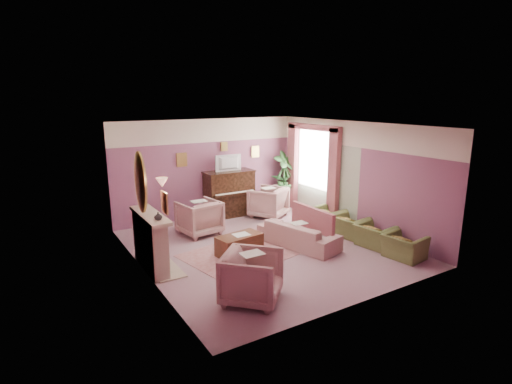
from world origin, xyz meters
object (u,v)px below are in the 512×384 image
television (230,162)px  floral_armchair_left (199,216)px  olive_chair_a (404,243)px  floral_armchair_right (268,201)px  olive_chair_d (327,215)px  side_table (280,197)px  olive_chair_c (349,223)px  olive_chair_b (375,232)px  sofa (298,230)px  piano (229,194)px  floral_armchair_front (252,275)px  coffee_table (239,245)px

television → floral_armchair_left: (-1.40, -0.98, -1.12)m
television → olive_chair_a: television is taller
floral_armchair_right → olive_chair_a: 4.17m
olive_chair_d → side_table: bearing=87.9°
television → olive_chair_d: size_ratio=0.98×
television → olive_chair_c: bearing=-61.3°
floral_armchair_left → olive_chair_c: (3.10, -2.11, -0.13)m
olive_chair_b → olive_chair_d: bearing=90.0°
sofa → olive_chair_c: sofa is taller
floral_armchair_right → side_table: size_ratio=1.38×
television → sofa: 3.21m
floral_armchair_right → olive_chair_b: floral_armchair_right is taller
piano → floral_armchair_front: piano is taller
floral_armchair_front → olive_chair_b: bearing=10.7°
olive_chair_c → floral_armchair_front: bearing=-157.8°
olive_chair_c → olive_chair_d: size_ratio=1.00×
floral_armchair_front → olive_chair_b: floral_armchair_front is taller
television → coffee_table: (-1.21, -2.71, -1.38)m
olive_chair_a → olive_chair_b: 0.82m
floral_armchair_front → side_table: floral_armchair_front is taller
piano → sofa: bearing=-85.9°
television → coffee_table: television is taller
floral_armchair_right → olive_chair_c: bearing=-71.9°
olive_chair_c → olive_chair_b: bearing=-90.0°
olive_chair_d → side_table: size_ratio=1.16×
olive_chair_d → television: bearing=126.7°
piano → olive_chair_d: piano is taller
coffee_table → floral_armchair_left: floral_armchair_left is taller
television → floral_armchair_right: television is taller
floral_armchair_front → olive_chair_d: 4.41m
piano → side_table: size_ratio=2.00×
piano → olive_chair_d: size_ratio=1.72×
television → floral_armchair_left: 2.04m
floral_armchair_left → floral_armchair_right: bearing=8.3°
piano → olive_chair_b: 4.33m
television → coffee_table: bearing=-114.0°
floral_armchair_left → olive_chair_a: size_ratio=1.19×
coffee_table → sofa: bearing=-10.2°
coffee_table → piano: bearing=66.3°
olive_chair_d → olive_chair_c: bearing=-90.0°
olive_chair_b → olive_chair_a: bearing=-90.0°
olive_chair_a → olive_chair_b: same height
piano → coffee_table: piano is taller
floral_armchair_right → olive_chair_d: bearing=-63.8°
floral_armchair_right → floral_armchair_left: bearing=-171.7°
floral_armchair_right → olive_chair_d: (0.80, -1.63, -0.13)m
floral_armchair_right → olive_chair_d: size_ratio=1.19×
floral_armchair_front → olive_chair_a: (3.73, -0.12, -0.13)m
television → olive_chair_b: size_ratio=0.98×
television → side_table: (1.78, 0.01, -1.25)m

